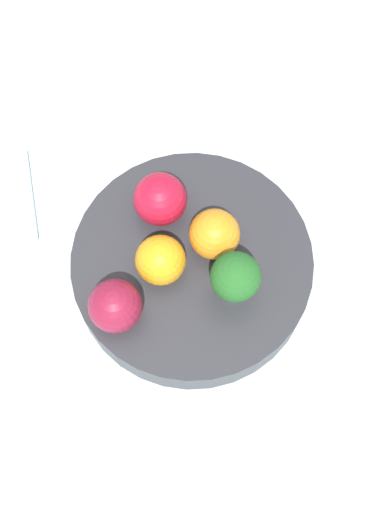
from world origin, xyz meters
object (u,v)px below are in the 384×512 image
Objects in this scene: bowl at (192,267)px; orange_front at (214,234)px; apple_green at (115,306)px; orange_back at (160,260)px; broccoli at (235,278)px; apple_red at (160,199)px.

bowl is 0.05m from orange_front.
apple_green reaches higher than bowl.
broccoli is at bearing -4.84° from orange_back.
apple_green is (-0.05, -0.07, 0.04)m from bowl.
orange_front is (0.02, 0.02, 0.04)m from bowl.
bowl is 3.59× the size of broccoli.
orange_front is at bearing 41.02° from orange_back.
orange_back is at bearing -148.54° from bowl.
apple_green is at bearing -128.28° from orange_front.
bowl is 4.72× the size of apple_green.
broccoli is (0.04, -0.02, 0.06)m from bowl.
orange_front is (0.06, -0.02, -0.00)m from apple_red.
broccoli reaches higher than apple_green.
broccoli is 0.11m from apple_red.
bowl is at bearing 31.46° from orange_back.
orange_front is 1.02× the size of orange_back.
apple_red reaches higher than apple_green.
apple_red is 0.06m from orange_front.
apple_red is 1.04× the size of apple_green.
orange_front is at bearing -20.72° from apple_red.
bowl is 4.84× the size of orange_front.
apple_red is at bearing 104.89° from orange_back.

